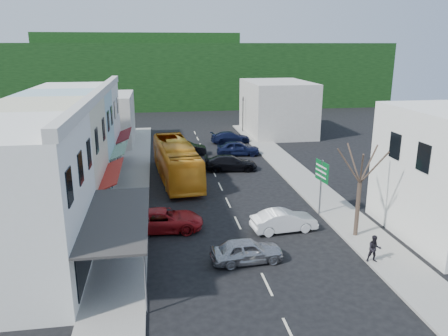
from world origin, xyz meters
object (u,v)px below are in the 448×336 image
car_red (163,220)px  street_tree (360,183)px  car_white (284,221)px  direction_sign (321,188)px  bus (176,163)px  traffic_signal (243,115)px  car_silver (247,250)px  pedestrian_left (134,202)px  pedestrian_right (374,248)px

car_red → street_tree: 12.58m
car_white → direction_sign: direction_sign is taller
bus → street_tree: bearing=-58.9°
car_red → traffic_signal: bearing=-17.1°
car_silver → car_white: bearing=-44.9°
car_silver → traffic_signal: size_ratio=0.90×
car_white → street_tree: bearing=-117.0°
pedestrian_left → car_silver: bearing=-123.1°
bus → car_silver: bearing=-84.9°
car_white → car_silver: bearing=133.3°
car_white → pedestrian_left: (-9.67, 4.29, 0.30)m
car_white → street_tree: 5.32m
bus → car_silver: 16.55m
car_red → pedestrian_right: size_ratio=2.71×
car_silver → direction_sign: 8.99m
traffic_signal → direction_sign: bearing=105.0°
pedestrian_right → direction_sign: direction_sign is taller
car_silver → traffic_signal: (7.12, 36.94, 1.74)m
car_white → traffic_signal: size_ratio=0.90×
bus → traffic_signal: traffic_signal is taller
bus → pedestrian_left: (-3.39, -8.19, -0.55)m
car_white → car_red: (-7.71, 1.30, 0.00)m
direction_sign → car_red: bearing=178.7°
direction_sign → traffic_signal: bearing=82.5°
car_red → street_tree: bearing=-100.8°
car_red → bus: bearing=-4.4°
pedestrian_left → pedestrian_right: same height
car_silver → car_white: size_ratio=1.00×
bus → car_red: size_ratio=2.52×
street_tree → pedestrian_left: bearing=157.0°
pedestrian_right → street_tree: 4.38m
car_red → street_tree: street_tree is taller
pedestrian_left → street_tree: 15.27m
direction_sign → street_tree: 4.27m
bus → car_red: bus is taller
pedestrian_left → traffic_signal: size_ratio=0.35×
traffic_signal → bus: bearing=79.9°
bus → car_silver: (3.05, -16.25, -0.85)m
street_tree → traffic_signal: (-0.30, 34.77, -1.12)m
car_red → pedestrian_left: (-1.96, 2.99, 0.30)m
car_red → pedestrian_right: 12.99m
car_red → pedestrian_left: size_ratio=2.71×
bus → pedestrian_right: bearing=-66.3°
car_silver → car_red: same height
car_silver → street_tree: 8.24m
direction_sign → pedestrian_left: bearing=164.8°
bus → car_red: bearing=-102.9°
car_white → car_red: same height
car_red → pedestrian_right: pedestrian_right is taller
car_silver → pedestrian_right: size_ratio=2.59×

